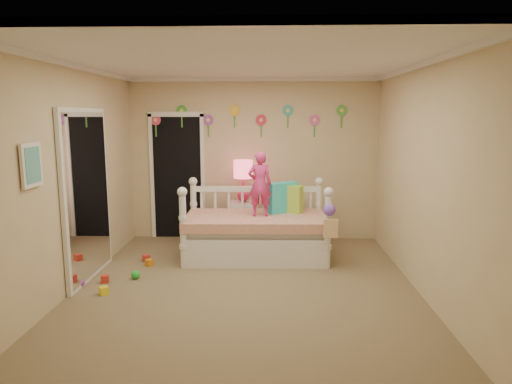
{
  "coord_description": "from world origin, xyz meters",
  "views": [
    {
      "loc": [
        0.3,
        -5.07,
        2.01
      ],
      "look_at": [
        0.1,
        0.6,
        1.05
      ],
      "focal_mm": 31.78,
      "sensor_mm": 36.0,
      "label": 1
    }
  ],
  "objects_px": {
    "child": "(260,184)",
    "table_lamp": "(243,174)",
    "daybed": "(256,220)",
    "nightstand": "(243,222)"
  },
  "relations": [
    {
      "from": "child",
      "to": "table_lamp",
      "type": "xyz_separation_m",
      "value": [
        -0.28,
        0.75,
        0.04
      ]
    },
    {
      "from": "daybed",
      "to": "nightstand",
      "type": "xyz_separation_m",
      "value": [
        -0.22,
        0.72,
        -0.21
      ]
    },
    {
      "from": "child",
      "to": "nightstand",
      "type": "distance_m",
      "value": 1.08
    },
    {
      "from": "child",
      "to": "table_lamp",
      "type": "distance_m",
      "value": 0.8
    },
    {
      "from": "daybed",
      "to": "table_lamp",
      "type": "height_order",
      "value": "table_lamp"
    },
    {
      "from": "daybed",
      "to": "child",
      "type": "height_order",
      "value": "child"
    },
    {
      "from": "nightstand",
      "to": "daybed",
      "type": "bearing_deg",
      "value": -72.83
    },
    {
      "from": "child",
      "to": "table_lamp",
      "type": "bearing_deg",
      "value": -73.06
    },
    {
      "from": "table_lamp",
      "to": "child",
      "type": "bearing_deg",
      "value": -69.43
    },
    {
      "from": "daybed",
      "to": "child",
      "type": "xyz_separation_m",
      "value": [
        0.06,
        -0.03,
        0.52
      ]
    }
  ]
}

